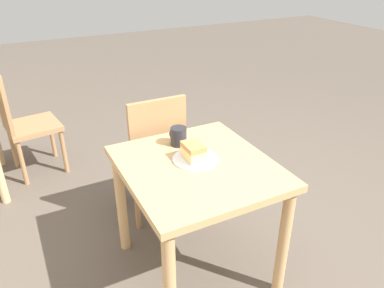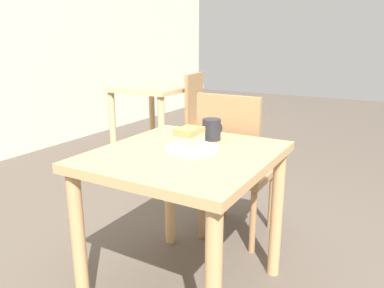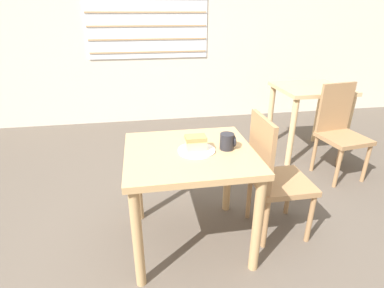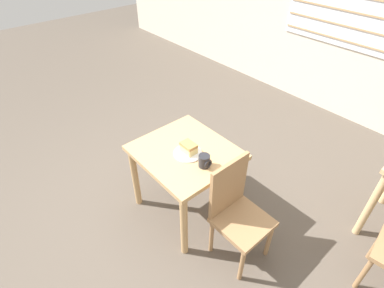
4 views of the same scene
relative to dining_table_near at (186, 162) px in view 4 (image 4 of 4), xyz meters
name	(u,v)px [view 4 (image 4 of 4)]	position (x,y,z in m)	size (l,w,h in m)	color
ground_plane	(161,224)	(0.00, -0.31, -0.59)	(14.00, 14.00, 0.00)	brown
wall_back	(365,7)	(0.00, 2.71, 0.81)	(10.00, 0.10, 2.80)	beige
dining_table_near	(186,162)	(0.00, 0.00, 0.00)	(0.81, 0.74, 0.71)	tan
chair_near_window	(237,211)	(0.59, 0.02, -0.11)	(0.39, 0.39, 0.90)	#9E754C
plate	(188,153)	(0.04, -0.01, 0.13)	(0.23, 0.23, 0.01)	white
cake_slice	(189,148)	(0.04, 0.00, 0.18)	(0.13, 0.09, 0.09)	#E0C67F
coffee_mug	(205,161)	(0.24, -0.01, 0.17)	(0.10, 0.09, 0.10)	#232328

